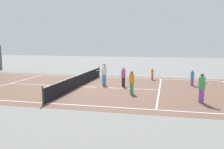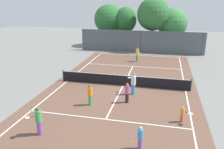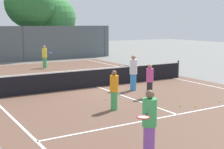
{
  "view_description": "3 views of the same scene",
  "coord_description": "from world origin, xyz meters",
  "px_view_note": "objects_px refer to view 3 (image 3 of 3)",
  "views": [
    {
      "loc": [
        -18.15,
        -6.85,
        3.61
      ],
      "look_at": [
        0.16,
        -2.69,
        1.05
      ],
      "focal_mm": 38.52,
      "sensor_mm": 36.0,
      "label": 1
    },
    {
      "loc": [
        3.43,
        -19.43,
        7.6
      ],
      "look_at": [
        -0.82,
        -1.02,
        1.33
      ],
      "focal_mm": 36.84,
      "sensor_mm": 36.0,
      "label": 2
    },
    {
      "loc": [
        -8.3,
        -15.31,
        3.45
      ],
      "look_at": [
        0.13,
        -1.38,
        0.86
      ],
      "focal_mm": 51.91,
      "sensor_mm": 36.0,
      "label": 3
    }
  ],
  "objects_px": {
    "tennis_ball_5": "(165,108)",
    "tennis_ball_10": "(152,78)",
    "tennis_ball_1": "(96,77)",
    "tennis_ball_7": "(106,99)",
    "player_6": "(150,80)",
    "tennis_ball_0": "(148,85)",
    "player_2": "(133,72)",
    "player_5": "(149,123)",
    "tennis_ball_13": "(180,106)",
    "tennis_ball_12": "(6,67)",
    "tennis_ball_3": "(98,88)",
    "tennis_ball_6": "(52,64)",
    "player_0": "(45,56)",
    "tennis_ball_2": "(220,101)",
    "player_4": "(114,90)",
    "tennis_ball_11": "(196,106)"
  },
  "relations": [
    {
      "from": "tennis_ball_5",
      "to": "tennis_ball_10",
      "type": "bearing_deg",
      "value": 55.59
    },
    {
      "from": "tennis_ball_1",
      "to": "tennis_ball_10",
      "type": "bearing_deg",
      "value": -37.12
    },
    {
      "from": "tennis_ball_5",
      "to": "tennis_ball_7",
      "type": "distance_m",
      "value": 2.89
    },
    {
      "from": "player_6",
      "to": "tennis_ball_0",
      "type": "height_order",
      "value": "player_6"
    },
    {
      "from": "tennis_ball_0",
      "to": "tennis_ball_7",
      "type": "xyz_separation_m",
      "value": [
        -3.69,
        -1.63,
        0.0
      ]
    },
    {
      "from": "tennis_ball_10",
      "to": "player_2",
      "type": "bearing_deg",
      "value": -142.33
    },
    {
      "from": "player_6",
      "to": "tennis_ball_7",
      "type": "xyz_separation_m",
      "value": [
        -2.06,
        0.56,
        -0.77
      ]
    },
    {
      "from": "player_6",
      "to": "player_5",
      "type": "bearing_deg",
      "value": -127.86
    },
    {
      "from": "tennis_ball_10",
      "to": "tennis_ball_13",
      "type": "xyz_separation_m",
      "value": [
        -3.45,
        -6.28,
        0.0
      ]
    },
    {
      "from": "tennis_ball_12",
      "to": "tennis_ball_3",
      "type": "bearing_deg",
      "value": -78.51
    },
    {
      "from": "player_2",
      "to": "tennis_ball_1",
      "type": "relative_size",
      "value": 27.84
    },
    {
      "from": "tennis_ball_5",
      "to": "tennis_ball_6",
      "type": "bearing_deg",
      "value": 85.48
    },
    {
      "from": "player_0",
      "to": "tennis_ball_0",
      "type": "bearing_deg",
      "value": -76.82
    },
    {
      "from": "tennis_ball_2",
      "to": "tennis_ball_7",
      "type": "height_order",
      "value": "same"
    },
    {
      "from": "tennis_ball_0",
      "to": "tennis_ball_3",
      "type": "height_order",
      "value": "same"
    },
    {
      "from": "player_0",
      "to": "tennis_ball_12",
      "type": "xyz_separation_m",
      "value": [
        -2.54,
        1.94,
        -0.87
      ]
    },
    {
      "from": "tennis_ball_3",
      "to": "player_4",
      "type": "bearing_deg",
      "value": -110.66
    },
    {
      "from": "tennis_ball_3",
      "to": "tennis_ball_6",
      "type": "bearing_deg",
      "value": 82.15
    },
    {
      "from": "player_2",
      "to": "tennis_ball_6",
      "type": "height_order",
      "value": "player_2"
    },
    {
      "from": "tennis_ball_1",
      "to": "tennis_ball_3",
      "type": "distance_m",
      "value": 3.62
    },
    {
      "from": "tennis_ball_13",
      "to": "tennis_ball_3",
      "type": "bearing_deg",
      "value": 101.3
    },
    {
      "from": "player_4",
      "to": "tennis_ball_0",
      "type": "height_order",
      "value": "player_4"
    },
    {
      "from": "player_2",
      "to": "tennis_ball_1",
      "type": "bearing_deg",
      "value": 85.91
    },
    {
      "from": "tennis_ball_5",
      "to": "tennis_ball_6",
      "type": "xyz_separation_m",
      "value": [
        1.26,
        15.87,
        0.0
      ]
    },
    {
      "from": "player_0",
      "to": "tennis_ball_1",
      "type": "xyz_separation_m",
      "value": [
        1.32,
        -5.94,
        -0.87
      ]
    },
    {
      "from": "tennis_ball_0",
      "to": "tennis_ball_2",
      "type": "height_order",
      "value": "same"
    },
    {
      "from": "player_4",
      "to": "tennis_ball_10",
      "type": "relative_size",
      "value": 24.29
    },
    {
      "from": "tennis_ball_6",
      "to": "tennis_ball_11",
      "type": "bearing_deg",
      "value": -89.7
    },
    {
      "from": "tennis_ball_10",
      "to": "tennis_ball_12",
      "type": "distance_m",
      "value": 12.11
    },
    {
      "from": "player_4",
      "to": "tennis_ball_13",
      "type": "distance_m",
      "value": 2.92
    },
    {
      "from": "tennis_ball_13",
      "to": "tennis_ball_11",
      "type": "bearing_deg",
      "value": -34.38
    },
    {
      "from": "player_6",
      "to": "tennis_ball_10",
      "type": "bearing_deg",
      "value": 50.44
    },
    {
      "from": "tennis_ball_2",
      "to": "tennis_ball_6",
      "type": "relative_size",
      "value": 1.0
    },
    {
      "from": "tennis_ball_1",
      "to": "tennis_ball_12",
      "type": "height_order",
      "value": "same"
    },
    {
      "from": "tennis_ball_2",
      "to": "tennis_ball_6",
      "type": "bearing_deg",
      "value": 95.72
    },
    {
      "from": "player_5",
      "to": "tennis_ball_0",
      "type": "relative_size",
      "value": 26.98
    },
    {
      "from": "tennis_ball_1",
      "to": "tennis_ball_12",
      "type": "bearing_deg",
      "value": 116.1
    },
    {
      "from": "player_0",
      "to": "player_5",
      "type": "height_order",
      "value": "player_5"
    },
    {
      "from": "tennis_ball_0",
      "to": "tennis_ball_6",
      "type": "xyz_separation_m",
      "value": [
        -1.18,
        11.63,
        0.0
      ]
    },
    {
      "from": "tennis_ball_2",
      "to": "tennis_ball_11",
      "type": "relative_size",
      "value": 1.0
    },
    {
      "from": "player_6",
      "to": "tennis_ball_3",
      "type": "bearing_deg",
      "value": 108.23
    },
    {
      "from": "tennis_ball_11",
      "to": "tennis_ball_13",
      "type": "bearing_deg",
      "value": 145.62
    },
    {
      "from": "tennis_ball_11",
      "to": "tennis_ball_1",
      "type": "bearing_deg",
      "value": 89.76
    },
    {
      "from": "tennis_ball_10",
      "to": "tennis_ball_12",
      "type": "height_order",
      "value": "same"
    },
    {
      "from": "player_5",
      "to": "tennis_ball_13",
      "type": "relative_size",
      "value": 26.98
    },
    {
      "from": "tennis_ball_6",
      "to": "tennis_ball_1",
      "type": "bearing_deg",
      "value": -89.06
    },
    {
      "from": "player_0",
      "to": "tennis_ball_7",
      "type": "distance_m",
      "value": 11.85
    },
    {
      "from": "tennis_ball_1",
      "to": "tennis_ball_7",
      "type": "relative_size",
      "value": 1.0
    },
    {
      "from": "tennis_ball_2",
      "to": "tennis_ball_7",
      "type": "relative_size",
      "value": 1.0
    },
    {
      "from": "tennis_ball_7",
      "to": "tennis_ball_10",
      "type": "xyz_separation_m",
      "value": [
        5.52,
        3.62,
        0.0
      ]
    }
  ]
}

